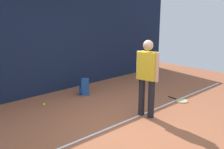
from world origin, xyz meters
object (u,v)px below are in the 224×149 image
Objects in this scene: tennis_racket at (181,101)px; tennis_ball_by_fence at (143,88)px; tennis_ball_near_player at (44,104)px; tennis_player at (147,74)px; backpack at (85,87)px.

tennis_racket is 9.50× the size of tennis_ball_by_fence.
tennis_racket is 1.37m from tennis_ball_by_fence.
tennis_ball_near_player and tennis_ball_by_fence have the same top height.
tennis_player is 2.71× the size of tennis_racket.
tennis_ball_by_fence reaches higher than tennis_racket.
tennis_player is 2.29m from backpack.
backpack is 6.67× the size of tennis_ball_near_player.
tennis_player is 25.76× the size of tennis_ball_near_player.
tennis_ball_near_player is 2.97m from tennis_ball_by_fence.
tennis_racket is at bearing 74.23° from backpack.
tennis_player is 2.69m from tennis_ball_near_player.
tennis_player is 25.76× the size of tennis_ball_by_fence.
tennis_ball_by_fence is at bearing 102.90° from backpack.
backpack is at bearing 153.41° from tennis_ball_by_fence.
tennis_player is 1.71m from tennis_racket.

